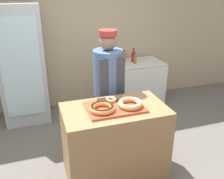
{
  "coord_description": "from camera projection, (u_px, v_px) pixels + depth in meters",
  "views": [
    {
      "loc": [
        -0.78,
        -2.3,
        2.14
      ],
      "look_at": [
        0.0,
        0.1,
        1.07
      ],
      "focal_mm": 40.0,
      "sensor_mm": 36.0,
      "label": 1
    }
  ],
  "objects": [
    {
      "name": "bottle_blue",
      "position": [
        122.0,
        59.0,
        4.49
      ],
      "size": [
        0.07,
        0.07,
        0.19
      ],
      "color": "#1E4CB2",
      "rests_on": "chest_freezer"
    },
    {
      "name": "serving_tray",
      "position": [
        115.0,
        107.0,
        2.72
      ],
      "size": [
        0.62,
        0.43,
        0.02
      ],
      "color": "#D84C33",
      "rests_on": "display_counter"
    },
    {
      "name": "donut_light_glaze",
      "position": [
        130.0,
        103.0,
        2.7
      ],
      "size": [
        0.27,
        0.27,
        0.06
      ],
      "color": "tan",
      "rests_on": "serving_tray"
    },
    {
      "name": "beverage_fridge",
      "position": [
        22.0,
        66.0,
        3.95
      ],
      "size": [
        0.7,
        0.62,
        1.89
      ],
      "color": "#ADB2B7",
      "rests_on": "ground_plane"
    },
    {
      "name": "baker_person",
      "position": [
        108.0,
        89.0,
        3.31
      ],
      "size": [
        0.38,
        0.38,
        1.63
      ],
      "color": "#4C4C51",
      "rests_on": "ground_plane"
    },
    {
      "name": "wall_back",
      "position": [
        76.0,
        32.0,
        4.4
      ],
      "size": [
        8.0,
        0.06,
        2.7
      ],
      "color": "tan",
      "rests_on": "ground_plane"
    },
    {
      "name": "ground_plane",
      "position": [
        115.0,
        172.0,
        3.07
      ],
      "size": [
        14.0,
        14.0,
        0.0
      ],
      "primitive_type": "plane",
      "color": "#66605B"
    },
    {
      "name": "bottle_orange",
      "position": [
        124.0,
        57.0,
        4.62
      ],
      "size": [
        0.07,
        0.07,
        0.21
      ],
      "color": "orange",
      "rests_on": "chest_freezer"
    },
    {
      "name": "brownie_back_left",
      "position": [
        102.0,
        101.0,
        2.8
      ],
      "size": [
        0.1,
        0.1,
        0.03
      ],
      "color": "#382111",
      "rests_on": "serving_tray"
    },
    {
      "name": "chest_freezer",
      "position": [
        135.0,
        83.0,
        4.73
      ],
      "size": [
        0.97,
        0.63,
        0.82
      ],
      "color": "silver",
      "rests_on": "ground_plane"
    },
    {
      "name": "bottle_amber",
      "position": [
        135.0,
        59.0,
        4.48
      ],
      "size": [
        0.06,
        0.06,
        0.21
      ],
      "color": "#99661E",
      "rests_on": "chest_freezer"
    },
    {
      "name": "donut_chocolate_glaze",
      "position": [
        102.0,
        107.0,
        2.61
      ],
      "size": [
        0.27,
        0.27,
        0.06
      ],
      "color": "tan",
      "rests_on": "serving_tray"
    },
    {
      "name": "brownie_back_right",
      "position": [
        119.0,
        98.0,
        2.85
      ],
      "size": [
        0.1,
        0.1,
        0.03
      ],
      "color": "#382111",
      "rests_on": "serving_tray"
    },
    {
      "name": "display_counter",
      "position": [
        115.0,
        142.0,
        2.89
      ],
      "size": [
        1.14,
        0.66,
        0.89
      ],
      "color": "#997047",
      "rests_on": "ground_plane"
    },
    {
      "name": "donut_mini_center",
      "position": [
        111.0,
        99.0,
        2.82
      ],
      "size": [
        0.13,
        0.13,
        0.03
      ],
      "color": "tan",
      "rests_on": "serving_tray"
    },
    {
      "name": "bottle_red",
      "position": [
        133.0,
        57.0,
        4.55
      ],
      "size": [
        0.07,
        0.07,
        0.25
      ],
      "color": "red",
      "rests_on": "chest_freezer"
    }
  ]
}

